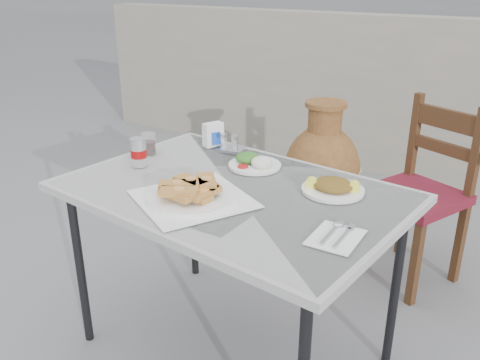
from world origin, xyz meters
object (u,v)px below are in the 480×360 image
Objects in this scene: salad_chopped_plate at (333,187)px; chair at (420,191)px; soda_can at (139,152)px; condiment_caddy at (232,145)px; cafe_table at (232,200)px; pide_plate at (193,190)px; salad_rice_plate at (254,162)px; napkin_holder at (213,135)px; cola_glass at (149,145)px; terracotta_urn at (322,173)px.

salad_chopped_plate is 0.25× the size of chair.
soda_can is at bearing -109.26° from chair.
cafe_table is at bearing -55.62° from condiment_caddy.
pide_plate is 0.51m from salad_chopped_plate.
napkin_holder is (-0.30, 0.13, 0.03)m from salad_rice_plate.
pide_plate is 4.57× the size of napkin_holder.
salad_rice_plate is at bearing -100.77° from chair.
cafe_table is at bearing 70.92° from pide_plate.
napkin_holder is (0.17, 0.24, 0.01)m from cola_glass.
soda_can is at bearing -177.44° from cafe_table.
cafe_table is 5.75× the size of salad_chopped_plate.
soda_can is 0.95× the size of condiment_caddy.
condiment_caddy is (0.11, -0.01, -0.03)m from napkin_holder.
salad_chopped_plate is 0.85m from cola_glass.
salad_rice_plate is 1.06m from terracotta_urn.
cola_glass is 0.30m from napkin_holder.
chair reaches higher than napkin_holder.
condiment_caddy is (-0.18, 0.51, -0.01)m from pide_plate.
salad_chopped_plate is at bearing -76.51° from chair.
chair reaches higher than cola_glass.
chair is (0.13, 0.84, -0.29)m from salad_chopped_plate.
condiment_caddy reaches higher than salad_chopped_plate.
pide_plate is at bearing -20.08° from soda_can.
cola_glass is at bearing -176.55° from salad_chopped_plate.
cola_glass reaches higher than pide_plate.
salad_chopped_plate is 0.90m from chair.
napkin_holder is at bearing -101.75° from terracotta_urn.
salad_chopped_plate is at bearing 3.45° from cola_glass.
chair reaches higher than pide_plate.
condiment_caddy is at bearing -114.02° from chair.
napkin_holder is at bearing 173.13° from condiment_caddy.
napkin_holder is at bearing 119.07° from pide_plate.
condiment_caddy reaches higher than cafe_table.
chair is at bearing 42.42° from cola_glass.
salad_chopped_plate is 1.85× the size of condiment_caddy.
condiment_caddy is at bearing 16.19° from napkin_holder.
soda_can reaches higher than cola_glass.
terracotta_urn reaches higher than salad_chopped_plate.
salad_rice_plate is at bearing 88.58° from pide_plate.
condiment_caddy is 0.15× the size of terracotta_urn.
salad_chopped_plate is at bearing 13.63° from soda_can.
napkin_holder reaches higher than salad_rice_plate.
salad_chopped_plate is (0.37, -0.06, -0.00)m from salad_rice_plate.
salad_chopped_plate is at bearing 27.17° from cafe_table.
salad_rice_plate is 1.76× the size of condiment_caddy.
salad_rice_plate is at bearing 170.56° from salad_chopped_plate.
pide_plate is 0.42m from soda_can.
condiment_caddy is (0.21, 0.36, -0.03)m from soda_can.
soda_can is (-0.45, -0.02, 0.11)m from cafe_table.
cafe_table is 1.42× the size of chair.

